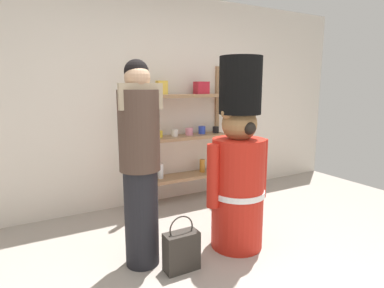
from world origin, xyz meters
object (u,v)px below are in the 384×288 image
(person_shopper, at_px, (140,163))
(shopping_bag, at_px, (181,250))
(merchandise_shelf, at_px, (183,133))
(teddy_bear_guard, at_px, (238,167))

(person_shopper, distance_m, shopping_bag, 0.79)
(merchandise_shelf, bearing_deg, shopping_bag, -117.93)
(merchandise_shelf, relative_size, person_shopper, 1.04)
(teddy_bear_guard, bearing_deg, person_shopper, 171.12)
(teddy_bear_guard, height_order, shopping_bag, teddy_bear_guard)
(merchandise_shelf, distance_m, teddy_bear_guard, 1.35)
(merchandise_shelf, xyz_separation_m, shopping_bag, (-0.77, -1.45, -0.72))
(teddy_bear_guard, bearing_deg, merchandise_shelf, 84.49)
(person_shopper, xyz_separation_m, shopping_bag, (0.24, -0.25, -0.71))
(merchandise_shelf, distance_m, person_shopper, 1.57)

